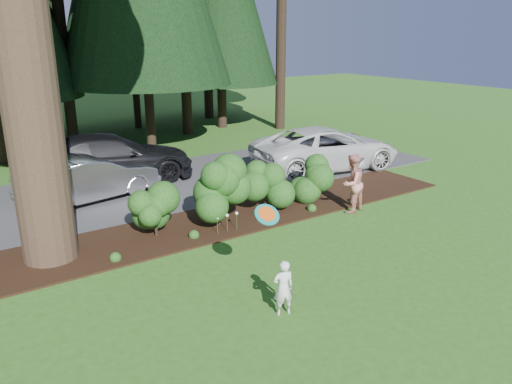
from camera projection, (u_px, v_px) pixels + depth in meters
The scene contains 11 objects.
ground at pixel (291, 263), 11.72m from camera, with size 80.00×80.00×0.00m, color #2B5819.
mulch_bed at pixel (221, 221), 14.28m from camera, with size 16.00×2.50×0.05m, color black.
driveway at pixel (161, 185), 17.63m from camera, with size 22.00×6.00×0.03m, color #38383A.
shrub_row at pixel (246, 191), 14.36m from camera, with size 6.53×1.60×1.61m.
lily_cluster at pixel (227, 216), 13.30m from camera, with size 0.69×0.09×0.57m.
car_silver_wagon at pixel (89, 178), 15.81m from camera, with size 1.53×4.38×1.44m, color #ABABAF.
car_white_suv at pixel (326, 148), 19.47m from camera, with size 2.71×5.88×1.63m, color silver.
car_dark_suv at pixel (109, 158), 17.72m from camera, with size 2.41×5.94×1.72m, color black.
child at pixel (283, 288), 9.46m from camera, with size 0.41×0.27×1.13m, color white.
adult at pixel (352, 183), 14.81m from camera, with size 0.87×0.67×1.78m, color red.
frisbee at pixel (267, 214), 9.19m from camera, with size 0.50×0.40×0.34m.
Camera 1 is at (-6.62, -8.36, 5.20)m, focal length 35.00 mm.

